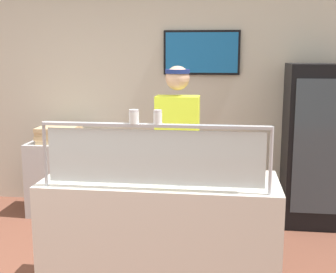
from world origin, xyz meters
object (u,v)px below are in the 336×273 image
Objects in this scene: pizza_server at (182,172)px; pizza_box_stack at (59,134)px; worker_figure at (178,151)px; parmesan_shaker at (134,117)px; pepper_flake_shaker at (158,118)px; drink_fridge at (317,145)px; pizza_tray at (183,175)px.

pizza_box_stack reaches higher than pizza_server.
pizza_server is 0.65m from worker_figure.
parmesan_shaker is 0.16m from pepper_flake_shaker.
parmesan_shaker is 0.05× the size of worker_figure.
pizza_box_stack is at bearing -179.13° from drink_fridge.
pepper_flake_shaker is (-0.14, -0.36, 0.48)m from pizza_tray.
pizza_box_stack is at bearing 134.01° from pizza_tray.
pizza_tray is at bearing -127.31° from drink_fridge.
drink_fridge is (1.30, 1.72, -0.11)m from pizza_server.
parmesan_shaker is 1.00× the size of pepper_flake_shaker.
drink_fridge reaches higher than pizza_tray.
pizza_server reaches higher than pizza_tray.
worker_figure is at bearing 79.19° from parmesan_shaker.
pepper_flake_shaker reaches higher than pizza_tray.
pizza_box_stack is (-1.46, 2.01, -0.51)m from pepper_flake_shaker.
pizza_box_stack is (-1.49, 1.03, -0.06)m from worker_figure.
pizza_tray is 0.67m from parmesan_shaker.
pepper_flake_shaker is at bearing -91.59° from worker_figure.
pepper_flake_shaker is at bearing -124.81° from drink_fridge.
drink_fridge reaches higher than pepper_flake_shaker.
parmesan_shaker is 0.05× the size of drink_fridge.
pizza_box_stack is at bearing 145.37° from worker_figure.
drink_fridge is at bearing 0.87° from pizza_box_stack.
worker_figure is 1.00× the size of drink_fridge.
pepper_flake_shaker reaches higher than pizza_box_stack.
drink_fridge is at bearing 37.41° from worker_figure.
drink_fridge is at bearing 52.69° from pizza_tray.
worker_figure is 1.77m from drink_fridge.
pizza_server is 2.16m from drink_fridge.
pizza_server is at bearing -80.86° from worker_figure.
pizza_tray is 5.06× the size of parmesan_shaker.
pizza_tray is at bearing -80.18° from worker_figure.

